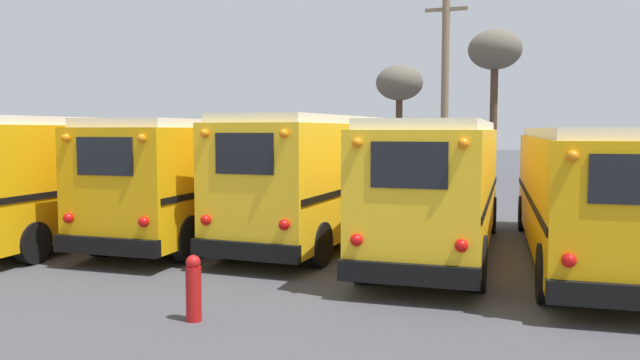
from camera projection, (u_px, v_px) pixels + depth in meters
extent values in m
plane|color=#424247|center=(317.00, 244.00, 16.17)|extent=(160.00, 160.00, 0.00)
cube|color=#E5A00C|center=(103.00, 174.00, 17.77)|extent=(2.71, 10.77, 2.73)
cube|color=white|center=(101.00, 122.00, 17.65)|extent=(2.51, 10.34, 0.20)
cube|color=black|center=(68.00, 180.00, 18.13)|extent=(0.39, 10.48, 0.14)
cube|color=black|center=(139.00, 182.00, 17.45)|extent=(0.39, 10.48, 0.14)
cylinder|color=black|center=(148.00, 200.00, 22.05)|extent=(0.31, 0.95, 0.94)
cylinder|color=black|center=(204.00, 202.00, 21.42)|extent=(0.31, 0.95, 0.94)
cylinder|color=black|center=(33.00, 243.00, 13.69)|extent=(0.31, 0.95, 0.94)
cube|color=#E5A00C|center=(222.00, 174.00, 17.87)|extent=(2.64, 10.62, 2.63)
cube|color=white|center=(221.00, 124.00, 17.75)|extent=(2.43, 10.20, 0.20)
cube|color=black|center=(106.00, 246.00, 12.90)|extent=(2.49, 0.25, 0.36)
cube|color=black|center=(104.00, 156.00, 12.77)|extent=(1.34, 0.05, 0.79)
sphere|color=red|center=(68.00, 218.00, 13.12)|extent=(0.22, 0.22, 0.22)
sphere|color=orange|center=(66.00, 138.00, 12.99)|extent=(0.18, 0.18, 0.18)
sphere|color=red|center=(143.00, 222.00, 12.57)|extent=(0.22, 0.22, 0.22)
sphere|color=orange|center=(142.00, 138.00, 12.43)|extent=(0.18, 0.18, 0.18)
cube|color=black|center=(184.00, 180.00, 18.26)|extent=(0.22, 10.37, 0.14)
cube|color=black|center=(262.00, 182.00, 17.51)|extent=(0.22, 10.37, 0.14)
cylinder|color=black|center=(244.00, 198.00, 22.10)|extent=(0.30, 1.07, 1.06)
cylinder|color=black|center=(305.00, 200.00, 21.41)|extent=(0.30, 1.07, 1.06)
cylinder|color=black|center=(101.00, 234.00, 14.52)|extent=(0.30, 1.07, 1.06)
cylinder|color=black|center=(188.00, 239.00, 13.83)|extent=(0.30, 1.07, 1.06)
cube|color=yellow|center=(328.00, 175.00, 16.89)|extent=(2.75, 9.59, 2.75)
cube|color=white|center=(328.00, 121.00, 16.77)|extent=(2.54, 9.20, 0.20)
cube|color=black|center=(244.00, 251.00, 12.53)|extent=(2.41, 0.30, 0.36)
cube|color=black|center=(244.00, 154.00, 12.40)|extent=(1.30, 0.08, 0.83)
sphere|color=red|center=(206.00, 220.00, 12.79)|extent=(0.22, 0.22, 0.22)
sphere|color=orange|center=(204.00, 133.00, 12.65)|extent=(0.18, 0.18, 0.18)
sphere|color=red|center=(284.00, 225.00, 12.16)|extent=(0.22, 0.22, 0.22)
sphere|color=orange|center=(284.00, 134.00, 12.01)|extent=(0.18, 0.18, 0.18)
cube|color=black|center=(287.00, 181.00, 17.33)|extent=(0.41, 9.30, 0.14)
cube|color=black|center=(370.00, 184.00, 16.48)|extent=(0.41, 9.30, 0.14)
cylinder|color=black|center=(333.00, 204.00, 20.59)|extent=(0.32, 0.99, 0.98)
cylinder|color=black|center=(398.00, 207.00, 19.80)|extent=(0.32, 0.99, 0.98)
cylinder|color=black|center=(229.00, 238.00, 14.17)|extent=(0.32, 0.99, 0.98)
cylinder|color=black|center=(319.00, 245.00, 13.38)|extent=(0.32, 0.99, 0.98)
cube|color=yellow|center=(440.00, 184.00, 14.86)|extent=(2.60, 9.48, 2.59)
cube|color=white|center=(441.00, 125.00, 14.75)|extent=(2.40, 9.10, 0.20)
cube|color=black|center=(407.00, 274.00, 10.43)|extent=(2.39, 0.27, 0.36)
cube|color=black|center=(409.00, 165.00, 10.31)|extent=(1.29, 0.07, 0.78)
sphere|color=red|center=(356.00, 240.00, 10.64)|extent=(0.22, 0.22, 0.22)
sphere|color=orange|center=(357.00, 143.00, 10.50)|extent=(0.18, 0.18, 0.18)
sphere|color=red|center=(461.00, 246.00, 10.12)|extent=(0.22, 0.22, 0.22)
sphere|color=orange|center=(463.00, 144.00, 9.99)|extent=(0.18, 0.18, 0.18)
cube|color=black|center=(391.00, 191.00, 15.23)|extent=(0.28, 9.23, 0.14)
cube|color=black|center=(491.00, 194.00, 14.53)|extent=(0.28, 9.23, 0.14)
cylinder|color=black|center=(415.00, 212.00, 18.52)|extent=(0.31, 1.04, 1.03)
cylinder|color=black|center=(491.00, 215.00, 17.88)|extent=(0.31, 1.04, 1.03)
cylinder|color=black|center=(362.00, 256.00, 12.03)|extent=(0.31, 1.04, 1.03)
cylinder|color=black|center=(478.00, 263.00, 11.39)|extent=(0.31, 1.04, 1.03)
cube|color=#E5A00C|center=(583.00, 191.00, 14.07)|extent=(2.90, 10.70, 2.43)
cube|color=white|center=(585.00, 133.00, 13.97)|extent=(2.70, 10.27, 0.20)
cube|color=black|center=(632.00, 297.00, 9.03)|extent=(2.36, 0.33, 0.36)
cube|color=black|center=(636.00, 180.00, 8.92)|extent=(1.27, 0.10, 0.73)
sphere|color=red|center=(569.00, 260.00, 9.21)|extent=(0.22, 0.22, 0.22)
sphere|color=orange|center=(572.00, 156.00, 9.09)|extent=(0.18, 0.18, 0.18)
cube|color=black|center=(529.00, 197.00, 14.40)|extent=(0.61, 10.36, 0.14)
cube|color=black|center=(639.00, 200.00, 13.78)|extent=(0.61, 10.36, 0.14)
cylinder|color=black|center=(524.00, 213.00, 18.28)|extent=(0.34, 1.03, 1.02)
cylinder|color=black|center=(603.00, 216.00, 17.71)|extent=(0.34, 1.03, 1.02)
cylinder|color=black|center=(546.00, 274.00, 10.61)|extent=(0.34, 1.03, 1.02)
cylinder|color=#75604C|center=(445.00, 92.00, 26.86)|extent=(0.33, 0.33, 9.17)
cube|color=#75604C|center=(446.00, 9.00, 26.58)|extent=(1.80, 0.14, 0.14)
cylinder|color=#473323|center=(493.00, 123.00, 35.95)|extent=(0.43, 0.43, 6.68)
ellipsoid|color=#5B5447|center=(495.00, 50.00, 35.62)|extent=(3.03, 3.03, 2.27)
cylinder|color=#473323|center=(399.00, 138.00, 37.17)|extent=(0.40, 0.40, 4.96)
ellipsoid|color=#5B5447|center=(399.00, 83.00, 36.91)|extent=(2.78, 2.78, 2.09)
cylinder|color=#B21414|center=(194.00, 294.00, 9.61)|extent=(0.24, 0.24, 0.85)
sphere|color=#B21414|center=(193.00, 262.00, 9.57)|extent=(0.23, 0.23, 0.23)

